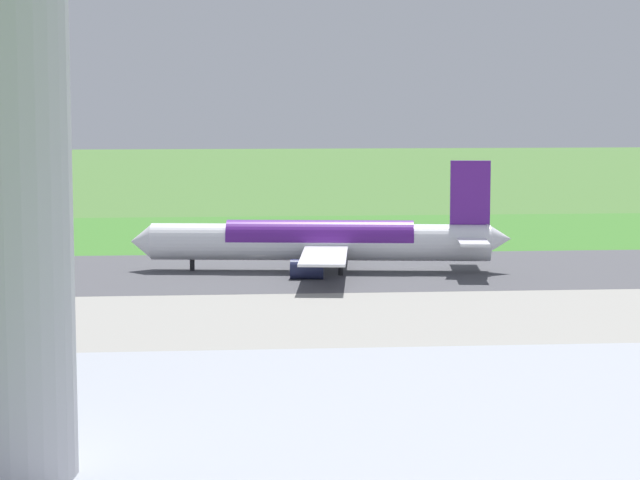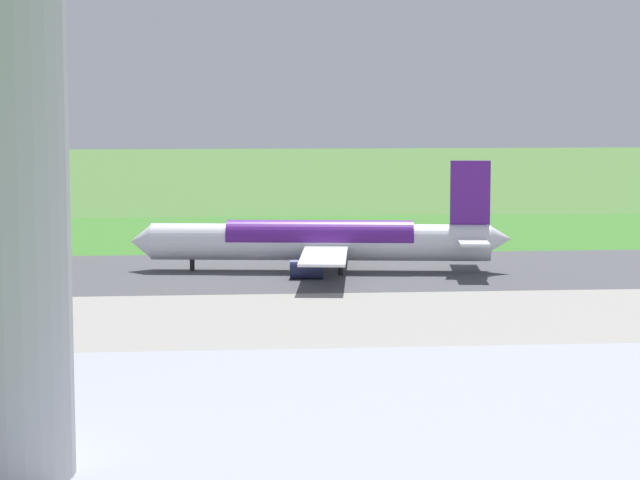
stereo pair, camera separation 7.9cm
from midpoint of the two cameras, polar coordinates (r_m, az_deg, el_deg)
ground_plane at (r=180.18m, az=-2.78°, el=-1.45°), size 800.00×800.00×0.00m
runway_asphalt at (r=180.17m, az=-2.78°, el=-1.44°), size 600.00×40.22×0.06m
apron_concrete at (r=106.97m, az=-1.16°, el=-7.02°), size 440.00×110.00×0.05m
grass_verge_foreground at (r=221.22m, az=-3.21°, el=0.05°), size 600.00×80.00×0.04m
airliner_main at (r=180.16m, az=0.11°, el=-0.05°), size 54.11×44.41×15.88m
service_car_followme at (r=128.32m, az=-13.11°, el=-4.52°), size 4.37×2.28×1.62m
no_stopping_sign at (r=225.32m, az=-2.72°, el=0.60°), size 0.60×0.10×2.87m
traffic_cone_orange at (r=223.80m, az=-4.56°, el=0.18°), size 0.40×0.40×0.55m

